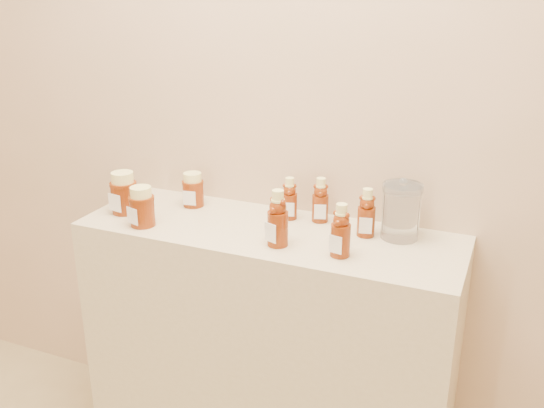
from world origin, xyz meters
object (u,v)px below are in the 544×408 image
at_px(display_table, 269,353).
at_px(glass_canister, 401,209).
at_px(bear_bottle_back_left, 289,196).
at_px(bear_bottle_front_left, 278,214).
at_px(honey_jar_left, 124,193).

bearing_deg(display_table, glass_canister, 14.55).
bearing_deg(bear_bottle_back_left, bear_bottle_front_left, -94.79).
bearing_deg(glass_canister, display_table, -165.45).
height_order(bear_bottle_back_left, bear_bottle_front_left, bear_bottle_front_left).
height_order(bear_bottle_back_left, glass_canister, glass_canister).
distance_m(bear_bottle_back_left, bear_bottle_front_left, 0.21).
bearing_deg(honey_jar_left, bear_bottle_back_left, 26.45).
xyz_separation_m(display_table, honey_jar_left, (-0.50, -0.05, 0.52)).
height_order(display_table, glass_canister, glass_canister).
distance_m(display_table, bear_bottle_back_left, 0.54).
bearing_deg(display_table, bear_bottle_back_left, 78.16).
bearing_deg(display_table, honey_jar_left, -174.47).
relative_size(bear_bottle_front_left, glass_canister, 1.05).
bearing_deg(glass_canister, honey_jar_left, -170.47).
height_order(display_table, bear_bottle_back_left, bear_bottle_back_left).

